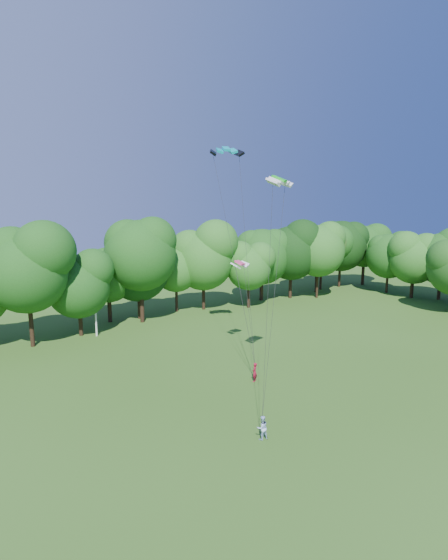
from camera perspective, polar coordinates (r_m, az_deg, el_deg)
ground at (r=28.97m, az=16.82°, el=-21.78°), size 160.00×160.00×0.00m
utility_pole at (r=51.25m, az=-16.52°, el=-2.23°), size 1.69×0.62×8.76m
kite_flyer_left at (r=38.07m, az=4.02°, el=-11.92°), size 0.72×0.67×1.65m
kite_flyer_right at (r=29.75m, az=5.00°, el=-18.66°), size 0.87×0.73×1.60m
kite_teal at (r=41.55m, az=0.28°, el=16.76°), size 3.33×2.45×0.59m
kite_green at (r=32.04m, az=7.23°, el=13.00°), size 2.63×1.89×0.54m
kite_pink at (r=41.83m, az=2.07°, el=2.28°), size 2.10×1.41×0.42m
tree_back_center at (r=57.06m, az=-11.25°, el=2.82°), size 8.82×8.82×12.82m
tree_back_east at (r=74.72m, az=12.15°, el=4.49°), size 8.82×8.82×12.82m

